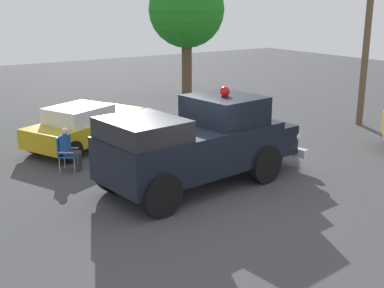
{
  "coord_description": "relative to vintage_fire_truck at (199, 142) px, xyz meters",
  "views": [
    {
      "loc": [
        -10.06,
        6.52,
        4.81
      ],
      "look_at": [
        0.42,
        -0.49,
        1.19
      ],
      "focal_mm": 47.01,
      "sensor_mm": 36.0,
      "label": 1
    }
  ],
  "objects": [
    {
      "name": "vintage_fire_truck",
      "position": [
        0.0,
        0.0,
        0.0
      ],
      "size": [
        2.89,
        6.15,
        2.59
      ],
      "color": "black",
      "rests_on": "ground"
    },
    {
      "name": "classic_hot_rod",
      "position": [
        5.16,
        1.05,
        -0.45
      ],
      "size": [
        3.44,
        4.74,
        1.46
      ],
      "color": "black",
      "rests_on": "ground"
    },
    {
      "name": "lawn_chair_near_truck",
      "position": [
        3.17,
        2.56,
        -0.61
      ],
      "size": [
        0.69,
        0.69,
        1.02
      ],
      "color": "#B7BABF",
      "rests_on": "ground"
    },
    {
      "name": "traffic_cone",
      "position": [
        3.5,
        -3.01,
        -0.89
      ],
      "size": [
        0.4,
        0.4,
        0.64
      ],
      "color": "orange",
      "rests_on": "ground"
    },
    {
      "name": "lawn_chair_spare",
      "position": [
        2.73,
        -2.63,
        -0.61
      ],
      "size": [
        0.69,
        0.69,
        1.02
      ],
      "color": "#B7BABF",
      "rests_on": "ground"
    },
    {
      "name": "oak_tree_right",
      "position": [
        11.0,
        -6.82,
        3.14
      ],
      "size": [
        3.77,
        3.77,
        6.27
      ],
      "color": "brown",
      "rests_on": "ground"
    },
    {
      "name": "ground_plane",
      "position": [
        -0.45,
        0.72,
        -1.2
      ],
      "size": [
        60.0,
        60.0,
        0.0
      ],
      "primitive_type": "plane",
      "color": "#424244"
    },
    {
      "name": "lawn_chair_by_car",
      "position": [
        4.14,
        -3.28,
        -0.61
      ],
      "size": [
        0.6,
        0.59,
        1.02
      ],
      "color": "#B7BABF",
      "rests_on": "ground"
    },
    {
      "name": "spectator_seated",
      "position": [
        3.09,
        2.46,
        -0.5
      ],
      "size": [
        0.62,
        0.65,
        1.29
      ],
      "color": "#383842",
      "rests_on": "ground"
    },
    {
      "name": "utility_pole",
      "position": [
        2.1,
        -9.28,
        2.92
      ],
      "size": [
        0.92,
        1.55,
        7.94
      ],
      "color": "brown",
      "rests_on": "ground"
    }
  ]
}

